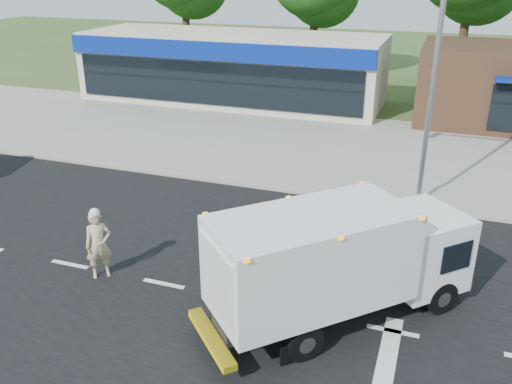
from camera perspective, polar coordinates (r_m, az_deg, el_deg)
ground at (r=13.84m, az=1.53°, el=-11.93°), size 120.00×120.00×0.00m
road_asphalt at (r=13.84m, az=1.53°, el=-11.92°), size 60.00×14.00×0.02m
sidewalk at (r=20.85m, az=8.56°, el=0.65°), size 60.00×2.40×0.12m
parking_apron at (r=26.26m, az=11.12°, el=5.12°), size 60.00×9.00×0.02m
lane_markings at (r=12.51m, az=5.65°, el=-16.36°), size 55.20×7.00×0.01m
ems_box_truck at (r=12.62m, az=8.62°, el=-6.88°), size 6.14×6.13×2.94m
emergency_worker at (r=15.12m, az=-16.25°, el=-5.25°), size 0.83×0.81×2.04m
retail_strip_mall at (r=33.67m, az=-2.54°, el=12.99°), size 18.00×6.20×4.00m
traffic_signal_pole at (r=18.67m, az=16.35°, el=12.92°), size 3.51×0.25×8.00m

